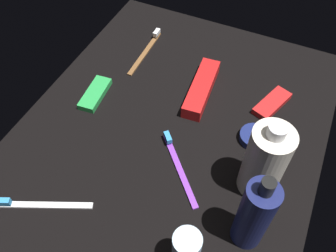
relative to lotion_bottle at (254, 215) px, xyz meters
The scene contains 11 objects.
ground_plane 27.86cm from the lotion_bottle, 56.43° to the left, with size 84.00×64.00×1.20cm, color black.
lotion_bottle is the anchor object (origin of this frame).
bodywash_bottle 10.74cm from the lotion_bottle, ahead, with size 7.55×7.55×18.49cm.
deodorant_stick 12.37cm from the lotion_bottle, 137.19° to the left, with size 4.64×4.64×10.01cm, color silver.
toothbrush_white 39.41cm from the lotion_bottle, 106.25° to the left, with size 8.33×16.97×2.10cm.
toothbrush_purple 20.33cm from the lotion_bottle, 64.00° to the left, with size 13.94×13.20×2.10cm.
toothbrush_brown 54.13cm from the lotion_bottle, 46.01° to the left, with size 18.02×1.56×2.10cm.
toothpaste_box_red 35.88cm from the lotion_bottle, 34.41° to the left, with size 17.60×4.40×3.20cm, color red.
snack_bar_red 33.26cm from the lotion_bottle, ahead, with size 10.40×4.00×1.50cm, color red.
snack_bar_green 46.55cm from the lotion_bottle, 67.27° to the left, with size 10.40×4.00×1.50cm, color green.
cream_tin_left 22.87cm from the lotion_bottle, 12.15° to the left, with size 6.47×6.47×1.73cm, color navy.
Camera 1 is at (-41.77, -19.15, 62.34)cm, focal length 37.97 mm.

